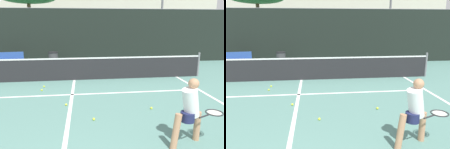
{
  "view_description": "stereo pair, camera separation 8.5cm",
  "coord_description": "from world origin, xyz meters",
  "views": [
    {
      "loc": [
        0.43,
        -1.35,
        2.35
      ],
      "look_at": [
        1.19,
        4.5,
        0.95
      ],
      "focal_mm": 35.0,
      "sensor_mm": 36.0,
      "label": 1
    },
    {
      "loc": [
        0.51,
        -1.36,
        2.35
      ],
      "look_at": [
        1.19,
        4.5,
        0.95
      ],
      "focal_mm": 35.0,
      "sensor_mm": 36.0,
      "label": 2
    }
  ],
  "objects": [
    {
      "name": "player_practicing",
      "position": [
        2.43,
        2.35,
        0.72
      ],
      "size": [
        1.19,
        0.47,
        1.34
      ],
      "rotation": [
        0.0,
        0.0,
        0.43
      ],
      "color": "tan",
      "rests_on": "ground"
    },
    {
      "name": "court_center_mark",
      "position": [
        0.0,
        4.09,
        0.0
      ],
      "size": [
        0.1,
        7.14,
        0.01
      ],
      "primitive_type": "cube",
      "color": "white",
      "rests_on": "ground"
    },
    {
      "name": "fence_back",
      "position": [
        0.0,
        11.49,
        1.57
      ],
      "size": [
        24.0,
        0.06,
        3.16
      ],
      "color": "black",
      "rests_on": "ground"
    },
    {
      "name": "net",
      "position": [
        0.0,
        7.66,
        0.51
      ],
      "size": [
        11.09,
        0.09,
        1.07
      ],
      "color": "slate",
      "rests_on": "ground"
    },
    {
      "name": "courtside_bench",
      "position": [
        -3.49,
        10.48,
        0.47
      ],
      "size": [
        1.57,
        0.58,
        0.86
      ],
      "rotation": [
        0.0,
        0.0,
        0.13
      ],
      "color": "#2D519E",
      "rests_on": "ground"
    },
    {
      "name": "tennis_ball_scattered_8",
      "position": [
        0.62,
        3.65,
        0.03
      ],
      "size": [
        0.07,
        0.07,
        0.07
      ],
      "primitive_type": "sphere",
      "color": "#D1E033",
      "rests_on": "ground"
    },
    {
      "name": "parked_car",
      "position": [
        -0.58,
        15.17,
        0.57
      ],
      "size": [
        1.76,
        4.66,
        1.34
      ],
      "color": "black",
      "rests_on": "ground"
    },
    {
      "name": "trash_bin",
      "position": [
        -1.21,
        10.6,
        0.42
      ],
      "size": [
        0.52,
        0.52,
        0.83
      ],
      "color": "#3F3F42",
      "rests_on": "ground"
    },
    {
      "name": "tennis_ball_scattered_3",
      "position": [
        -1.08,
        6.28,
        0.03
      ],
      "size": [
        0.07,
        0.07,
        0.07
      ],
      "primitive_type": "sphere",
      "color": "#D1E033",
      "rests_on": "ground"
    },
    {
      "name": "building_far",
      "position": [
        0.0,
        27.84,
        2.97
      ],
      "size": [
        36.0,
        2.4,
        5.94
      ],
      "primitive_type": "cube",
      "color": "beige",
      "rests_on": "ground"
    },
    {
      "name": "tennis_ball_scattered_4",
      "position": [
        -1.08,
        6.73,
        0.03
      ],
      "size": [
        0.07,
        0.07,
        0.07
      ],
      "primitive_type": "sphere",
      "color": "#D1E033",
      "rests_on": "ground"
    },
    {
      "name": "tennis_ball_scattered_0",
      "position": [
        -0.13,
        4.74,
        0.03
      ],
      "size": [
        0.07,
        0.07,
        0.07
      ],
      "primitive_type": "sphere",
      "color": "#D1E033",
      "rests_on": "ground"
    },
    {
      "name": "tennis_ball_scattered_10",
      "position": [
        2.25,
        4.17,
        0.03
      ],
      "size": [
        0.07,
        0.07,
        0.07
      ],
      "primitive_type": "sphere",
      "color": "#D1E033",
      "rests_on": "ground"
    },
    {
      "name": "court_service_line",
      "position": [
        0.0,
        5.73,
        0.0
      ],
      "size": [
        8.25,
        0.1,
        0.01
      ],
      "primitive_type": "cube",
      "color": "white",
      "rests_on": "ground"
    }
  ]
}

